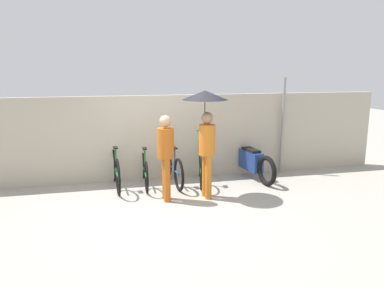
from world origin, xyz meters
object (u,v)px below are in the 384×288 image
Objects in this scene: parked_bicycle_1 at (145,169)px; pedestrian_leading at (166,151)px; parked_bicycle_3 at (200,166)px; parked_bicycle_2 at (173,168)px; motorcycle at (251,162)px; pedestrian_center at (206,117)px; parked_bicycle_0 at (116,170)px.

parked_bicycle_1 is 1.26m from pedestrian_leading.
parked_bicycle_3 is at bearing 44.23° from pedestrian_leading.
parked_bicycle_1 is at bearing 104.53° from pedestrian_leading.
parked_bicycle_2 is 1.86m from motorcycle.
motorcycle is (1.24, 0.09, 0.01)m from parked_bicycle_3.
pedestrian_leading is at bearing 178.82° from pedestrian_center.
parked_bicycle_2 is at bearing -93.68° from parked_bicycle_0.
parked_bicycle_1 is at bearing 98.39° from parked_bicycle_3.
pedestrian_center is (0.49, -0.96, 1.23)m from parked_bicycle_2.
pedestrian_leading is 1.02m from pedestrian_center.
parked_bicycle_3 is at bearing 84.66° from motorcycle.
motorcycle is (2.48, 0.00, 0.03)m from parked_bicycle_1.
parked_bicycle_0 is 0.83× the size of pedestrian_center.
motorcycle is (3.10, 0.04, -0.01)m from parked_bicycle_0.
parked_bicycle_3 is at bearing 76.84° from pedestrian_center.
parked_bicycle_0 is 1.08× the size of parked_bicycle_3.
parked_bicycle_1 is at bearing 80.48° from motorcycle.
pedestrian_center is 1.06× the size of motorcycle.
parked_bicycle_2 is at bearing 71.25° from pedestrian_leading.
parked_bicycle_0 is 3.10m from motorcycle.
parked_bicycle_0 reaches higher than motorcycle.
parked_bicycle_2 is at bearing 112.13° from pedestrian_center.
motorcycle is (1.86, 0.04, 0.02)m from parked_bicycle_2.
pedestrian_leading is at bearing 106.51° from motorcycle.
parked_bicycle_0 is 1.24m from parked_bicycle_2.
parked_bicycle_0 is at bearing 81.12° from motorcycle.
pedestrian_leading reaches higher than parked_bicycle_3.
parked_bicycle_1 is 0.62m from parked_bicycle_2.
motorcycle is at bearing -73.26° from parked_bicycle_3.
pedestrian_leading is at bearing 148.73° from parked_bicycle_3.
pedestrian_center reaches higher than parked_bicycle_3.
pedestrian_leading is 0.84× the size of motorcycle.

